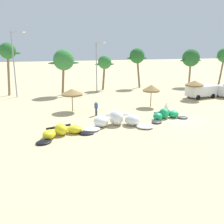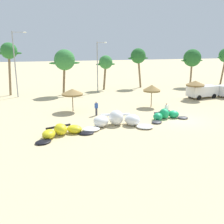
{
  "view_description": "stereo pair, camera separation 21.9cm",
  "coord_description": "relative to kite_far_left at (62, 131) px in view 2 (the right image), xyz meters",
  "views": [
    {
      "loc": [
        -15.56,
        -21.4,
        7.43
      ],
      "look_at": [
        -6.96,
        2.0,
        1.0
      ],
      "focal_mm": 39.76,
      "sensor_mm": 36.0,
      "label": 1
    },
    {
      "loc": [
        -15.35,
        -21.47,
        7.43
      ],
      "look_at": [
        -6.96,
        2.0,
        1.0
      ],
      "focal_mm": 39.76,
      "sensor_mm": 36.0,
      "label": 2
    }
  ],
  "objects": [
    {
      "name": "ground_plane",
      "position": [
        12.57,
        0.64,
        -0.38
      ],
      "size": [
        260.0,
        260.0,
        0.0
      ],
      "primitive_type": "plane",
      "color": "#C6B284"
    },
    {
      "name": "kite_far_left",
      "position": [
        0.0,
        0.0,
        0.0
      ],
      "size": [
        5.44,
        3.27,
        0.99
      ],
      "color": "black",
      "rests_on": "ground"
    },
    {
      "name": "kite_left",
      "position": [
        5.5,
        0.98,
        0.19
      ],
      "size": [
        6.99,
        3.94,
        1.49
      ],
      "color": "white",
      "rests_on": "ground"
    },
    {
      "name": "kite_left_of_center",
      "position": [
        11.34,
        1.46,
        0.04
      ],
      "size": [
        4.91,
        2.6,
        1.11
      ],
      "color": "#333338",
      "rests_on": "ground"
    },
    {
      "name": "beach_umbrella_near_van",
      "position": [
        2.58,
        8.28,
        1.98
      ],
      "size": [
        2.61,
        2.61,
        2.75
      ],
      "color": "brown",
      "rests_on": "ground"
    },
    {
      "name": "beach_umbrella_middle",
      "position": [
        12.65,
        7.16,
        2.07
      ],
      "size": [
        2.27,
        2.27,
        2.88
      ],
      "color": "brown",
      "rests_on": "ground"
    },
    {
      "name": "beach_umbrella_near_palms",
      "position": [
        20.78,
        8.98,
        2.08
      ],
      "size": [
        2.72,
        2.72,
        2.86
      ],
      "color": "brown",
      "rests_on": "ground"
    },
    {
      "name": "parked_car_second",
      "position": [
        22.79,
        9.88,
        0.71
      ],
      "size": [
        4.81,
        2.49,
        1.84
      ],
      "color": "white",
      "rests_on": "ground"
    },
    {
      "name": "person_near_kites",
      "position": [
        11.75,
        2.03,
        0.44
      ],
      "size": [
        0.36,
        0.24,
        1.62
      ],
      "color": "#383842",
      "rests_on": "ground"
    },
    {
      "name": "person_by_umbrellas",
      "position": [
        4.72,
        5.45,
        0.44
      ],
      "size": [
        0.36,
        0.24,
        1.62
      ],
      "color": "#383842",
      "rests_on": "ground"
    },
    {
      "name": "palm_leftmost",
      "position": [
        -4.58,
        22.18,
        6.47
      ],
      "size": [
        3.81,
        2.54,
        8.32
      ],
      "color": "#7F6647",
      "rests_on": "ground"
    },
    {
      "name": "palm_left",
      "position": [
        3.65,
        19.7,
        5.18
      ],
      "size": [
        4.97,
        3.31,
        7.29
      ],
      "color": "brown",
      "rests_on": "ground"
    },
    {
      "name": "palm_left_of_gap",
      "position": [
        11.48,
        22.49,
        4.48
      ],
      "size": [
        3.67,
        2.45,
        6.21
      ],
      "color": "brown",
      "rests_on": "ground"
    },
    {
      "name": "palm_center_left",
      "position": [
        17.96,
        22.53,
        5.54
      ],
      "size": [
        4.24,
        2.83,
        7.45
      ],
      "color": "brown",
      "rests_on": "ground"
    },
    {
      "name": "palm_center_right",
      "position": [
        28.64,
        20.48,
        5.15
      ],
      "size": [
        5.07,
        3.38,
        7.29
      ],
      "color": "#7F6647",
      "rests_on": "ground"
    },
    {
      "name": "lamppost_west",
      "position": [
        -3.63,
        20.11,
        5.16
      ],
      "size": [
        2.17,
        0.24,
        9.9
      ],
      "color": "gray",
      "rests_on": "ground"
    },
    {
      "name": "lamppost_west_center",
      "position": [
        9.39,
        20.18,
        4.41
      ],
      "size": [
        1.84,
        0.24,
        8.5
      ],
      "color": "gray",
      "rests_on": "ground"
    }
  ]
}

